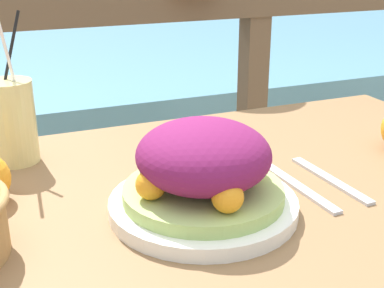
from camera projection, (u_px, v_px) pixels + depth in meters
The scene contains 7 objects.
patio_table at pixel (229, 261), 0.83m from camera, with size 1.07×0.71×0.76m.
railing_fence at pixel (107, 93), 1.47m from camera, with size 2.80×0.08×0.99m.
sea_backdrop at pixel (26, 67), 3.79m from camera, with size 12.00×4.00×0.52m.
salad_plate at pixel (204, 174), 0.71m from camera, with size 0.26×0.26×0.13m.
drink_glass at pixel (12, 122), 0.87m from camera, with size 0.08×0.08×0.25m.
fork at pixel (299, 187), 0.80m from camera, with size 0.02×0.18×0.00m.
knife at pixel (330, 180), 0.82m from camera, with size 0.02×0.18×0.00m.
Camera 1 is at (-0.32, -0.63, 1.11)m, focal length 50.00 mm.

